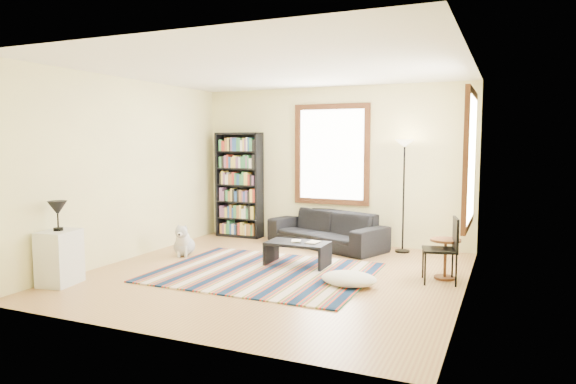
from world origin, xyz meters
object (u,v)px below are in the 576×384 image
at_px(coffee_table, 297,254).
at_px(dog, 184,240).
at_px(floor_cushion, 349,279).
at_px(white_cabinet, 60,258).
at_px(bookshelf, 239,185).
at_px(folding_chair, 439,250).
at_px(floor_lamp, 404,196).
at_px(side_table, 445,259).
at_px(sofa, 326,229).

distance_m(coffee_table, dog, 1.95).
distance_m(floor_cushion, dog, 3.01).
bearing_deg(white_cabinet, bookshelf, 73.08).
height_order(coffee_table, folding_chair, folding_chair).
relative_size(floor_cushion, floor_lamp, 0.39).
bearing_deg(dog, floor_cushion, -32.80).
distance_m(side_table, folding_chair, 0.27).
distance_m(bookshelf, dog, 1.97).
height_order(floor_cushion, side_table, side_table).
xyz_separation_m(bookshelf, side_table, (4.01, -1.62, -0.73)).
xyz_separation_m(floor_lamp, dog, (-3.18, -1.65, -0.68)).
relative_size(coffee_table, white_cabinet, 1.29).
height_order(sofa, side_table, sofa).
distance_m(floor_lamp, folding_chair, 1.91).
height_order(side_table, dog, side_table).
bearing_deg(sofa, floor_cushion, -42.56).
relative_size(floor_lamp, white_cabinet, 2.66).
height_order(bookshelf, dog, bookshelf).
bearing_deg(white_cabinet, folding_chair, 14.85).
xyz_separation_m(bookshelf, folding_chair, (3.96, -1.84, -0.57)).
height_order(side_table, white_cabinet, white_cabinet).
relative_size(side_table, white_cabinet, 0.77).
height_order(floor_lamp, folding_chair, floor_lamp).
xyz_separation_m(sofa, floor_cushion, (1.07, -2.18, -0.22)).
distance_m(folding_chair, white_cabinet, 4.89).
height_order(folding_chair, dog, folding_chair).
xyz_separation_m(bookshelf, floor_lamp, (3.17, -0.17, -0.07)).
bearing_deg(floor_cushion, bookshelf, 140.08).
height_order(sofa, floor_lamp, floor_lamp).
relative_size(sofa, dog, 4.22).
xyz_separation_m(coffee_table, folding_chair, (2.03, -0.08, 0.25)).
height_order(folding_chair, white_cabinet, folding_chair).
distance_m(side_table, white_cabinet, 5.03).
bearing_deg(dog, folding_chair, -20.91).
xyz_separation_m(bookshelf, dog, (-0.01, -1.82, -0.75)).
bearing_deg(bookshelf, side_table, -21.98).
height_order(floor_cushion, floor_lamp, floor_lamp).
height_order(coffee_table, white_cabinet, white_cabinet).
xyz_separation_m(sofa, bookshelf, (-1.86, 0.27, 0.69)).
xyz_separation_m(sofa, floor_lamp, (1.30, 0.10, 0.62)).
height_order(bookshelf, coffee_table, bookshelf).
distance_m(floor_lamp, dog, 3.64).
bearing_deg(floor_cushion, white_cabinet, -157.48).
relative_size(floor_cushion, white_cabinet, 1.03).
xyz_separation_m(sofa, coffee_table, (0.07, -1.49, -0.13)).
distance_m(bookshelf, coffee_table, 2.74).
distance_m(floor_cushion, folding_chair, 1.25).
relative_size(side_table, dog, 1.07).
bearing_deg(side_table, folding_chair, -103.02).
relative_size(floor_lamp, dog, 3.69).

